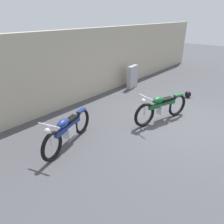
% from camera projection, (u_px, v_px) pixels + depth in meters
% --- Properties ---
extents(ground_plane, '(40.00, 40.00, 0.00)m').
position_uv_depth(ground_plane, '(180.00, 122.00, 6.87)').
color(ground_plane, '#47474C').
extents(building_wall, '(18.00, 0.30, 2.73)m').
position_uv_depth(building_wall, '(92.00, 64.00, 8.60)').
color(building_wall, '#B2A893').
rests_on(building_wall, ground_plane).
extents(stone_marker, '(0.71, 0.27, 1.04)m').
position_uv_depth(stone_marker, '(132.00, 77.00, 9.89)').
color(stone_marker, '#9E9EA3').
rests_on(stone_marker, ground_plane).
extents(helmet, '(0.26, 0.26, 0.26)m').
position_uv_depth(helmet, '(188.00, 94.00, 8.86)').
color(helmet, black).
rests_on(helmet, ground_plane).
extents(motorcycle_green, '(2.14, 0.90, 0.99)m').
position_uv_depth(motorcycle_green, '(161.00, 107.00, 6.76)').
color(motorcycle_green, black).
rests_on(motorcycle_green, ground_plane).
extents(motorcycle_blue, '(2.06, 0.84, 0.95)m').
position_uv_depth(motorcycle_blue, '(68.00, 130.00, 5.48)').
color(motorcycle_blue, black).
rests_on(motorcycle_blue, ground_plane).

